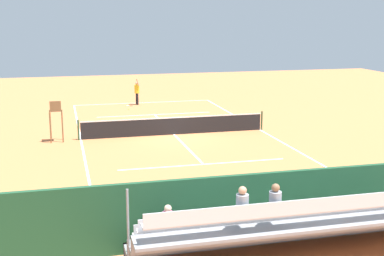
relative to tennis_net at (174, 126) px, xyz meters
name	(u,v)px	position (x,y,z in m)	size (l,w,h in m)	color
ground_plane	(174,135)	(0.00, 0.00, -0.50)	(60.00, 60.00, 0.00)	#D17542
court_line_markings	(174,134)	(0.00, -0.04, -0.50)	(10.10, 22.20, 0.01)	white
tennis_net	(174,126)	(0.00, 0.00, 0.00)	(10.30, 0.10, 1.07)	black
backdrop_wall	(276,205)	(0.00, 14.00, 0.50)	(18.00, 0.16, 2.00)	#1E4C2D
bleacher_stand	(297,225)	(0.00, 15.40, 0.44)	(9.06, 2.40, 2.48)	gray
umpire_chair	(56,117)	(6.20, 0.11, 0.81)	(0.67, 0.67, 2.14)	brown
courtside_bench	(343,203)	(-2.59, 13.27, 0.06)	(1.80, 0.40, 0.93)	#234C2D
equipment_bag	(284,222)	(-0.55, 13.40, -0.32)	(0.90, 0.36, 0.36)	black
tennis_player	(137,91)	(0.52, -10.27, 0.51)	(0.41, 0.55, 1.93)	black
tennis_racket	(128,106)	(1.24, -9.89, -0.49)	(0.57, 0.41, 0.03)	black
tennis_ball_near	(129,109)	(1.39, -8.41, -0.47)	(0.07, 0.07, 0.07)	#CCDB33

